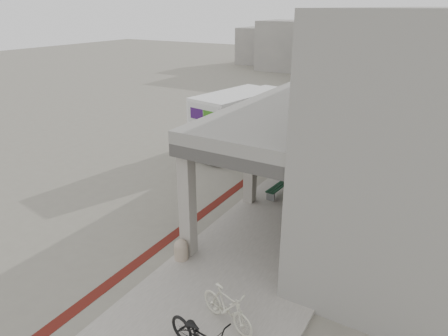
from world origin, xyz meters
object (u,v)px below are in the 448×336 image
Objects in this scene: bench at (279,188)px; utility_cabinet at (335,179)px; bicycle_cream at (227,307)px; fedex_truck at (246,117)px.

utility_cabinet reaches higher than bench.
utility_cabinet is 8.41m from bicycle_cream.
bicycle_cream is at bearing -71.32° from bench.
bicycle_cream is at bearing -54.13° from fedex_truck.
utility_cabinet is (5.82, -3.51, -0.93)m from fedex_truck.
fedex_truck is 6.86m from utility_cabinet.
fedex_truck is 13.27m from bicycle_cream.
fedex_truck reaches higher than utility_cabinet.
bench is at bearing -145.96° from utility_cabinet.
fedex_truck is 6.41m from bench.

